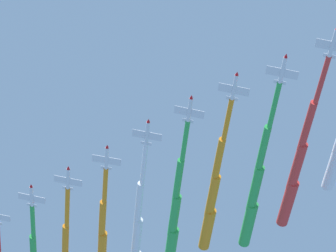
# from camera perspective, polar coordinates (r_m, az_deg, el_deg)

# --- Properties ---
(jet_port_inner) EXTENTS (73.50, 21.48, 4.14)m
(jet_port_inner) POSITION_cam_1_polar(r_m,az_deg,el_deg) (236.88, 8.97, -2.93)
(jet_port_inner) COLOR silver
(jet_starboard_inner) EXTENTS (74.75, 20.99, 4.14)m
(jet_starboard_inner) POSITION_cam_1_polar(r_m,az_deg,el_deg) (241.94, 6.09, -4.50)
(jet_starboard_inner) COLOR silver
(jet_port_mid) EXTENTS (71.93, 21.27, 4.11)m
(jet_port_mid) POSITION_cam_1_polar(r_m,az_deg,el_deg) (248.01, 3.12, -5.01)
(jet_port_mid) COLOR silver
(jet_starboard_mid) EXTENTS (73.46, 21.09, 4.13)m
(jet_starboard_mid) POSITION_cam_1_polar(r_m,az_deg,el_deg) (255.03, 0.46, -6.36)
(jet_starboard_mid) COLOR silver
(jet_port_outer) EXTENTS (77.95, 22.19, 4.04)m
(jet_port_outer) POSITION_cam_1_polar(r_m,az_deg,el_deg) (263.89, -2.19, -8.01)
(jet_port_outer) COLOR silver
(jet_starboard_outer) EXTENTS (70.17, 20.16, 3.99)m
(jet_starboard_outer) POSITION_cam_1_polar(r_m,az_deg,el_deg) (266.16, -4.60, -8.69)
(jet_starboard_outer) COLOR silver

